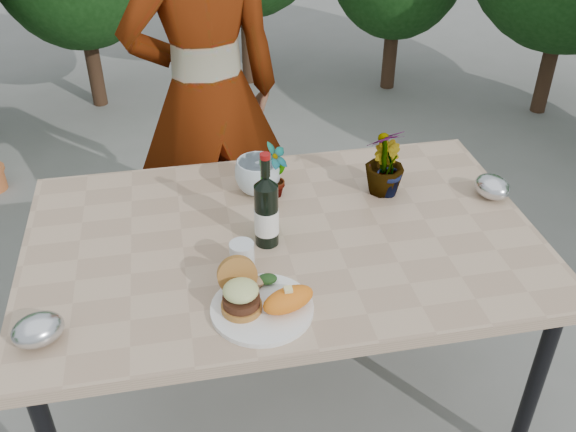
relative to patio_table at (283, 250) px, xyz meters
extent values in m
plane|color=slate|center=(0.00, 0.00, -0.69)|extent=(80.00, 80.00, 0.00)
cube|color=tan|center=(0.00, 0.00, 0.04)|extent=(1.60, 1.00, 0.04)
cylinder|color=black|center=(0.72, -0.42, -0.34)|extent=(0.05, 0.05, 0.71)
cylinder|color=black|center=(-0.72, 0.42, -0.34)|extent=(0.05, 0.05, 0.71)
cylinder|color=black|center=(0.72, 0.42, -0.34)|extent=(0.05, 0.05, 0.71)
cylinder|color=#382316|center=(-0.80, 2.80, -0.48)|extent=(0.10, 0.10, 0.42)
cylinder|color=#382316|center=(0.30, 3.00, -0.44)|extent=(0.10, 0.10, 0.50)
cylinder|color=#382316|center=(1.30, 2.70, -0.50)|extent=(0.10, 0.10, 0.38)
cylinder|color=#382316|center=(2.20, 2.10, -0.47)|extent=(0.10, 0.10, 0.44)
cylinder|color=white|center=(-0.12, -0.32, 0.06)|extent=(0.28, 0.28, 0.01)
cylinder|color=#B7722D|center=(-0.17, -0.32, 0.08)|extent=(0.11, 0.11, 0.02)
cylinder|color=#472314|center=(-0.17, -0.32, 0.10)|extent=(0.10, 0.10, 0.02)
ellipsoid|color=beige|center=(-0.17, -0.32, 0.14)|extent=(0.10, 0.10, 0.04)
cylinder|color=#B7722D|center=(-0.17, -0.25, 0.13)|extent=(0.11, 0.06, 0.11)
ellipsoid|color=orange|center=(-0.05, -0.34, 0.10)|extent=(0.17, 0.12, 0.06)
ellipsoid|color=olive|center=(-0.12, -0.23, 0.08)|extent=(0.04, 0.04, 0.02)
ellipsoid|color=#193814|center=(-0.09, -0.23, 0.09)|extent=(0.06, 0.04, 0.03)
cylinder|color=black|center=(-0.06, -0.02, 0.16)|extent=(0.07, 0.07, 0.21)
cylinder|color=white|center=(-0.06, -0.02, 0.14)|extent=(0.08, 0.08, 0.08)
cone|color=black|center=(-0.06, -0.02, 0.28)|extent=(0.07, 0.07, 0.03)
cylinder|color=black|center=(-0.06, -0.02, 0.33)|extent=(0.03, 0.03, 0.06)
cylinder|color=maroon|center=(-0.06, -0.02, 0.36)|extent=(0.03, 0.03, 0.01)
cylinder|color=#177E1A|center=(-0.05, 0.00, 0.15)|extent=(0.06, 0.06, 0.18)
cylinder|color=#198C26|center=(-0.05, 0.00, 0.13)|extent=(0.07, 0.07, 0.07)
cone|color=#177E1A|center=(-0.05, 0.00, 0.25)|extent=(0.06, 0.06, 0.03)
cylinder|color=#177E1A|center=(-0.05, 0.00, 0.30)|extent=(0.03, 0.03, 0.05)
cylinder|color=#0C5919|center=(-0.05, 0.00, 0.33)|extent=(0.03, 0.03, 0.01)
cylinder|color=silver|center=(-0.15, -0.14, 0.10)|extent=(0.07, 0.07, 0.09)
imported|color=#1F511B|center=(0.02, 0.23, 0.16)|extent=(0.13, 0.12, 0.20)
imported|color=#296121|center=(0.39, 0.18, 0.15)|extent=(0.13, 0.14, 0.19)
imported|color=#27551D|center=(0.39, 0.19, 0.18)|extent=(0.17, 0.17, 0.24)
imported|color=silver|center=(-0.04, 0.27, 0.12)|extent=(0.16, 0.16, 0.12)
ellipsoid|color=silver|center=(-0.69, -0.33, 0.10)|extent=(0.16, 0.15, 0.08)
ellipsoid|color=silver|center=(0.74, 0.09, 0.10)|extent=(0.14, 0.16, 0.08)
imported|color=#95674A|center=(-0.16, 0.82, 0.18)|extent=(0.70, 0.52, 1.75)
camera|label=1|loc=(-0.29, -1.59, 1.26)|focal=40.00mm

